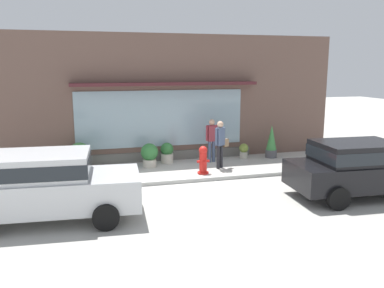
% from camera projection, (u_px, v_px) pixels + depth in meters
% --- Properties ---
extents(ground_plane, '(60.00, 60.00, 0.00)m').
position_uv_depth(ground_plane, '(186.00, 180.00, 12.87)').
color(ground_plane, '#B2AFA8').
extents(curb_strip, '(14.00, 0.24, 0.12)m').
position_uv_depth(curb_strip, '(188.00, 180.00, 12.67)').
color(curb_strip, '#B2B2AD').
rests_on(curb_strip, ground_plane).
extents(storefront, '(14.00, 0.81, 4.84)m').
position_uv_depth(storefront, '(165.00, 99.00, 15.43)').
color(storefront, brown).
rests_on(storefront, ground_plane).
extents(fire_hydrant, '(0.44, 0.41, 0.96)m').
position_uv_depth(fire_hydrant, '(203.00, 160.00, 13.59)').
color(fire_hydrant, red).
rests_on(fire_hydrant, ground_plane).
extents(pedestrian_with_handbag, '(0.61, 0.40, 1.72)m').
position_uv_depth(pedestrian_with_handbag, '(220.00, 141.00, 14.23)').
color(pedestrian_with_handbag, '#232328').
rests_on(pedestrian_with_handbag, ground_plane).
extents(pedestrian_passerby, '(0.50, 0.26, 1.65)m').
position_uv_depth(pedestrian_passerby, '(212.00, 137.00, 15.19)').
color(pedestrian_passerby, '#475675').
rests_on(pedestrian_passerby, ground_plane).
extents(parked_car_silver, '(4.39, 2.24, 1.63)m').
position_uv_depth(parked_car_silver, '(44.00, 183.00, 9.38)').
color(parked_car_silver, silver).
rests_on(parked_car_silver, ground_plane).
extents(parked_car_black, '(4.13, 2.13, 1.57)m').
position_uv_depth(parked_car_black, '(360.00, 166.00, 11.12)').
color(parked_car_black, black).
rests_on(parked_car_black, ground_plane).
extents(potted_plant_trailing_edge, '(0.46, 0.46, 1.32)m').
position_uv_depth(potted_plant_trailing_edge, '(271.00, 142.00, 16.00)').
color(potted_plant_trailing_edge, '#4C4C51').
rests_on(potted_plant_trailing_edge, ground_plane).
extents(potted_plant_window_left, '(0.37, 0.37, 0.59)m').
position_uv_depth(potted_plant_window_left, '(244.00, 150.00, 15.93)').
color(potted_plant_window_left, '#B7B2A3').
rests_on(potted_plant_window_left, ground_plane).
extents(potted_plant_corner_tall, '(0.49, 0.49, 0.78)m').
position_uv_depth(potted_plant_corner_tall, '(167.00, 153.00, 15.16)').
color(potted_plant_corner_tall, '#B7B2A3').
rests_on(potted_plant_corner_tall, ground_plane).
extents(potted_plant_window_center, '(0.63, 0.63, 0.87)m').
position_uv_depth(potted_plant_window_center, '(149.00, 154.00, 14.51)').
color(potted_plant_window_center, '#B7B2A3').
rests_on(potted_plant_window_center, ground_plane).
extents(potted_plant_near_hydrant, '(0.79, 0.79, 0.97)m').
position_uv_depth(potted_plant_near_hydrant, '(80.00, 155.00, 14.16)').
color(potted_plant_near_hydrant, '#33473D').
rests_on(potted_plant_near_hydrant, ground_plane).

